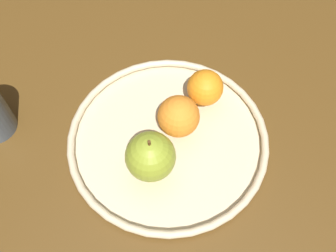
{
  "coord_description": "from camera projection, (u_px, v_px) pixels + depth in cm",
  "views": [
    {
      "loc": [
        25.02,
        16.37,
        54.35
      ],
      "look_at": [
        0.0,
        0.0,
        4.8
      ],
      "focal_mm": 39.78,
      "sensor_mm": 36.0,
      "label": 1
    }
  ],
  "objects": [
    {
      "name": "apple",
      "position": [
        150.0,
        156.0,
        0.54
      ],
      "size": [
        7.56,
        7.56,
        8.36
      ],
      "color": "#92A62E",
      "rests_on": "fruit_bowl"
    },
    {
      "name": "ground_plane",
      "position": [
        168.0,
        146.0,
        0.64
      ],
      "size": [
        152.49,
        152.49,
        4.0
      ],
      "primitive_type": "cube",
      "color": "brown"
    },
    {
      "name": "orange_center",
      "position": [
        179.0,
        116.0,
        0.58
      ],
      "size": [
        6.73,
        6.73,
        6.73
      ],
      "primitive_type": "sphere",
      "color": "orange",
      "rests_on": "fruit_bowl"
    },
    {
      "name": "orange_front_right",
      "position": [
        205.0,
        88.0,
        0.62
      ],
      "size": [
        6.09,
        6.09,
        6.09
      ],
      "primitive_type": "sphere",
      "color": "orange",
      "rests_on": "fruit_bowl"
    },
    {
      "name": "fruit_bowl",
      "position": [
        168.0,
        138.0,
        0.61
      ],
      "size": [
        32.96,
        32.96,
        1.8
      ],
      "color": "beige",
      "rests_on": "ground_plane"
    }
  ]
}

